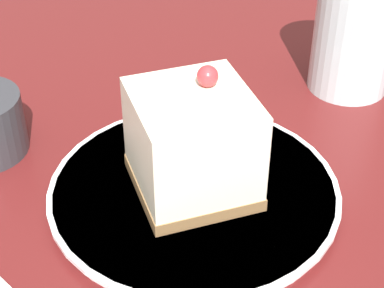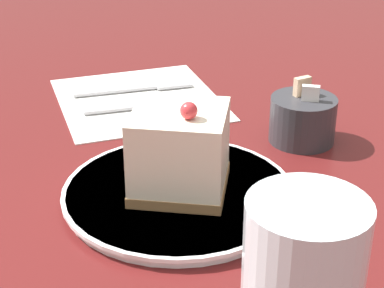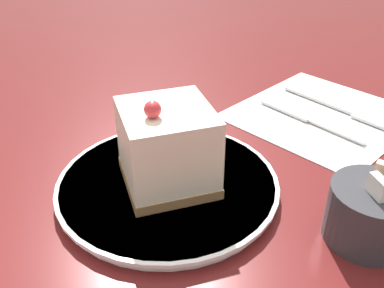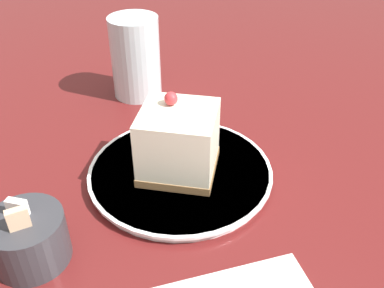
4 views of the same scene
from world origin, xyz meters
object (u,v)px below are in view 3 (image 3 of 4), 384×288
plate (168,184)px  fork (343,109)px  cake_slice (167,147)px  sugar_bowl (370,213)px  knife (301,116)px

plate → fork: bearing=179.3°
cake_slice → sugar_bowl: cake_slice is taller
fork → knife: 0.07m
cake_slice → knife: size_ratio=0.71×
fork → sugar_bowl: 0.25m
cake_slice → sugar_bowl: bearing=141.7°
plate → fork: size_ratio=1.38×
plate → sugar_bowl: bearing=122.0°
cake_slice → fork: (-0.30, 0.00, -0.05)m
knife → sugar_bowl: (0.13, 0.18, 0.02)m
plate → knife: bearing=-175.4°
plate → sugar_bowl: 0.20m
knife → plate: bearing=0.1°
sugar_bowl → knife: bearing=-124.9°
plate → cake_slice: size_ratio=2.02×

